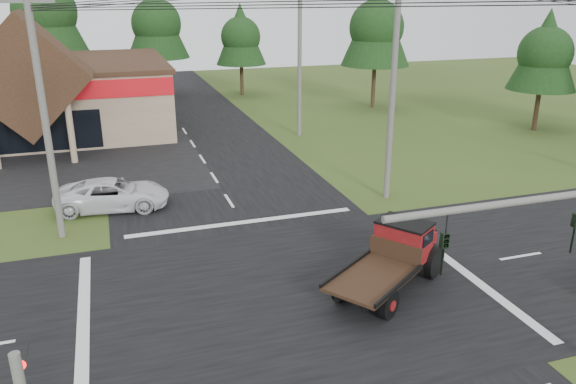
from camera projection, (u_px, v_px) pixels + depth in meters
name	position (u px, v px, depth m)	size (l,w,h in m)	color
ground	(289.00, 296.00, 20.10)	(120.00, 120.00, 0.00)	#374B1A
road_ns	(289.00, 295.00, 20.10)	(12.00, 120.00, 0.02)	black
road_ew	(289.00, 295.00, 20.10)	(120.00, 12.00, 0.02)	black
utility_pole_nw	(45.00, 117.00, 23.08)	(2.00, 0.30, 10.50)	#595651
utility_pole_ne	(393.00, 85.00, 27.58)	(2.00, 0.30, 11.50)	#595651
utility_pole_n	(300.00, 57.00, 40.14)	(2.00, 0.30, 11.20)	#595651
tree_row_c	(44.00, 8.00, 50.86)	(7.28, 7.28, 13.13)	#332316
tree_row_d	(156.00, 21.00, 55.13)	(6.16, 6.16, 11.11)	#332316
tree_row_e	(241.00, 35.00, 56.13)	(5.04, 5.04, 9.09)	#332316
tree_side_ne	(377.00, 25.00, 49.65)	(6.16, 6.16, 11.11)	#332316
tree_side_e_near	(546.00, 51.00, 41.72)	(5.04, 5.04, 9.09)	#332316
antique_flatbed_truck	(389.00, 261.00, 20.08)	(2.16, 5.64, 2.36)	#610D10
white_pickup	(113.00, 194.00, 27.83)	(2.51, 5.45, 1.51)	white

